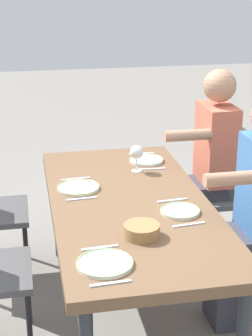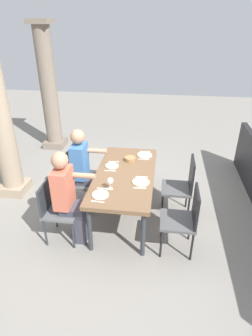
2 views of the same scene
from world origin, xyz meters
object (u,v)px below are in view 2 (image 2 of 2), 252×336
Objects in this scene: chair_west_north at (56,207)px; plate_2 at (112,166)px; wine_glass_0 at (110,181)px; plate_3 at (145,155)px; diner_woman_green at (69,195)px; stone_column_far at (49,90)px; chair_mid_north at (73,178)px; plate_1 at (141,182)px; plate_0 at (100,194)px; dining_table at (125,177)px; chair_mid_south at (183,184)px; diner_man_white at (84,168)px; chair_west_south at (185,217)px; bread_basket at (130,159)px.

chair_west_north reaches higher than plate_2.
wine_glass_0 is 1.14m from plate_3.
diner_woman_green is at bearing 145.14° from plate_3.
chair_west_north is 0.32× the size of stone_column_far.
plate_1 is (-0.36, -1.09, 0.24)m from chair_mid_north.
dining_table is at bearing -20.87° from plate_0.
plate_3 is at bearing -34.86° from diner_woman_green.
dining_table is at bearing -139.89° from stone_column_far.
chair_mid_south is (0.76, -1.68, 0.04)m from chair_west_north.
plate_3 is (1.26, -0.88, 0.04)m from diner_woman_green.
stone_column_far is at bearing 40.90° from plate_1.
dining_table is 7.38× the size of plate_1.
diner_woman_green reaches higher than chair_mid_south.
diner_man_white is (0.14, 0.65, 0.04)m from dining_table.
diner_woman_green is at bearing 109.38° from wine_glass_0.
dining_table is 0.87m from chair_mid_south.
plate_3 is (0.64, -0.23, 0.08)m from dining_table.
plate_2 is (0.05, -0.42, 0.04)m from diner_man_white.
chair_west_north is 0.99× the size of chair_mid_north.
chair_west_south is 1.05m from wine_glass_0.
dining_table is 0.42m from bread_basket.
chair_west_north is 1.37m from bread_basket.
plate_0 is at bearing 128.15° from plate_1.
diner_man_white reaches higher than wine_glass_0.
chair_mid_south is 5.80× the size of wine_glass_0.
bread_basket is at bearing -39.81° from chair_west_north.
chair_mid_north is at bearing 50.96° from wine_glass_0.
dining_table is 2.04× the size of chair_mid_north.
dining_table is 0.30m from plate_2.
diner_man_white reaches higher than dining_table.
chair_mid_south reaches higher than plate_0.
stone_column_far reaches higher than plate_3.
chair_mid_south is at bearing -63.12° from diner_woman_green.
plate_0 is 1.05m from bread_basket.
chair_mid_north is 0.94m from bread_basket.
chair_west_south reaches higher than wine_glass_0.
diner_man_white is 5.47× the size of plate_1.
plate_2 is at bearing -84.91° from chair_mid_north.
plate_3 is at bearing -45.74° from plate_2.
plate_0 is 0.22m from wine_glass_0.
bread_basket is (0.27, -0.67, 0.06)m from diner_man_white.
chair_mid_south reaches higher than plate_1.
diner_man_white is at bearing 119.62° from plate_3.
wine_glass_0 is at bearing -129.04° from chair_mid_north.
diner_man_white is 6.04× the size of plate_0.
wine_glass_0 is 0.65m from plate_2.
diner_man_white reaches higher than bread_basket.
diner_man_white is 0.42m from plate_2.
wine_glass_0 reaches higher than plate_3.
diner_man_white is at bearing 41.84° from wine_glass_0.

